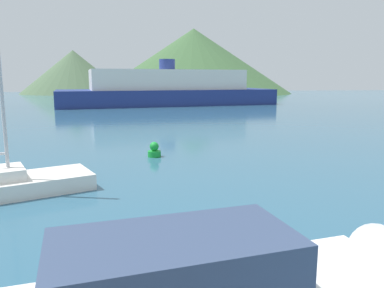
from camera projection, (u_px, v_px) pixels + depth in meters
name	position (u px, v px, depth m)	size (l,w,h in m)	color
ferry_distant	(167.00, 90.00, 57.97)	(34.05, 14.91, 6.95)	navy
buoy_marker	(154.00, 151.00, 19.49)	(0.68, 0.68, 0.78)	green
hill_west	(74.00, 72.00, 102.24)	(28.43, 28.43, 11.66)	#4C6647
hill_central	(194.00, 61.00, 105.85)	(54.49, 54.49, 17.84)	#3D6038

